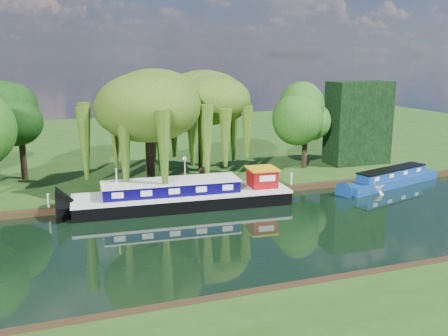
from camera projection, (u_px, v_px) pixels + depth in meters
name	position (u px, v px, depth m)	size (l,w,h in m)	color
ground	(222.00, 236.00, 30.70)	(120.00, 120.00, 0.00)	black
far_bank	(132.00, 143.00, 61.92)	(120.00, 52.00, 0.45)	#1F3D10
dutch_barge	(185.00, 196.00, 36.61)	(16.05, 4.61, 3.35)	black
narrowboat	(391.00, 179.00, 42.69)	(11.02, 4.85, 1.60)	navy
white_cruiser	(373.00, 192.00, 40.63)	(2.24, 2.60, 1.37)	silver
willow_left	(148.00, 107.00, 39.00)	(7.44, 7.44, 8.92)	black
willow_right	(202.00, 107.00, 43.41)	(6.81, 6.81, 8.30)	black
tree_far_mid	(20.00, 118.00, 42.15)	(4.68, 4.68, 7.66)	black
tree_far_right	(306.00, 117.00, 46.51)	(4.24, 4.24, 6.94)	black
conifer_hedge	(358.00, 123.00, 48.77)	(6.00, 3.00, 8.00)	black
lamppost	(185.00, 163.00, 39.99)	(0.36, 0.36, 2.56)	silver
mooring_posts	(180.00, 189.00, 38.06)	(19.16, 0.16, 1.00)	silver
reeds_near	(395.00, 260.00, 25.85)	(33.70, 1.50, 1.10)	#235416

